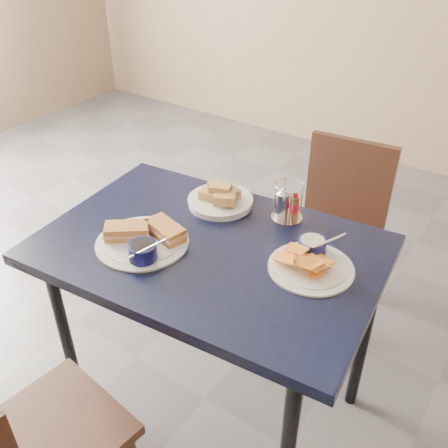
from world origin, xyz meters
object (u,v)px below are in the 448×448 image
Objects in this scene: chair_near at (27,436)px; plantain_plate at (311,259)px; chair_far at (341,218)px; bread_basket at (220,198)px; condiment_caddy at (287,204)px; sandwich_plate at (144,239)px; dining_table at (210,263)px.

chair_near is 0.94m from plantain_plate.
chair_far is 0.81m from plantain_plate.
bread_basket is 1.72× the size of condiment_caddy.
bread_basket is (0.06, 0.34, 0.00)m from sandwich_plate.
condiment_caddy is at bearing 53.46° from sandwich_plate.
sandwich_plate is 0.50m from condiment_caddy.
condiment_caddy reaches higher than sandwich_plate.
sandwich_plate is 2.32× the size of condiment_caddy.
chair_far is (0.14, 0.82, -0.21)m from dining_table.
bread_basket is (-0.25, -0.60, 0.31)m from chair_far.
condiment_caddy is (-0.01, -0.54, 0.34)m from chair_far.
bread_basket is at bearing -166.12° from condiment_caddy.
plantain_plate is 0.27m from condiment_caddy.
bread_basket is at bearing -112.68° from chair_far.
chair_near is at bearing -119.19° from plantain_plate.
bread_basket is at bearing 162.98° from plantain_plate.
condiment_caddy is at bearing 13.88° from bread_basket.
chair_near is (-0.12, -0.69, -0.21)m from dining_table.
chair_near is 2.56× the size of sandwich_plate.
chair_far is at bearing 67.32° from bread_basket.
sandwich_plate and plantain_plate have the same top height.
condiment_caddy reaches higher than chair_far.
condiment_caddy is at bearing 134.96° from plantain_plate.
bread_basket reaches higher than chair_far.
plantain_plate reaches higher than dining_table.
condiment_caddy is (0.25, 0.97, 0.34)m from chair_near.
chair_far is 2.57× the size of sandwich_plate.
sandwich_plate is 0.35m from bread_basket.
sandwich_plate is (-0.31, -0.94, 0.31)m from chair_far.
plantain_plate is (0.18, -0.73, 0.31)m from chair_far.
bread_basket is 0.25m from condiment_caddy.
chair_near is 1.00× the size of chair_far.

